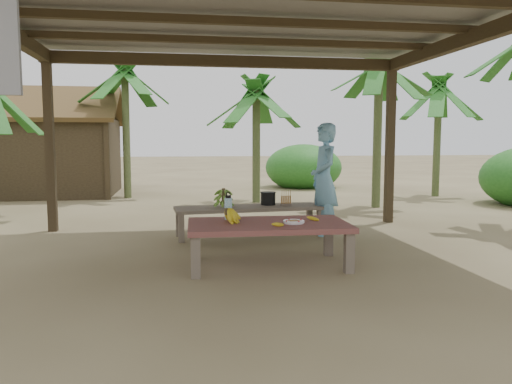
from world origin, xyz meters
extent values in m
plane|color=brown|center=(0.00, 0.00, 0.00)|extent=(80.00, 80.00, 0.00)
cube|color=black|center=(-2.80, 2.30, 1.35)|extent=(0.13, 0.13, 2.70)
cube|color=black|center=(2.80, 2.30, 1.35)|extent=(0.13, 0.13, 2.70)
cube|color=black|center=(0.00, 2.30, 2.70)|extent=(5.80, 0.14, 0.18)
cube|color=black|center=(2.80, 0.00, 2.70)|extent=(0.14, 4.80, 0.18)
cube|color=slate|center=(0.00, 0.00, 2.92)|extent=(6.60, 5.60, 0.06)
cube|color=brown|center=(-0.68, -0.79, 0.22)|extent=(0.10, 0.10, 0.44)
cube|color=brown|center=(0.96, -0.85, 0.22)|extent=(0.10, 0.10, 0.44)
cube|color=brown|center=(-0.65, 0.05, 0.22)|extent=(0.10, 0.10, 0.44)
cube|color=brown|center=(0.99, -0.01, 0.22)|extent=(0.10, 0.10, 0.44)
cube|color=maroon|center=(0.15, -0.40, 0.47)|extent=(1.84, 1.07, 0.06)
cube|color=brown|center=(-0.81, 1.08, 0.20)|extent=(0.09, 0.09, 0.40)
cube|color=brown|center=(1.25, 1.24, 0.20)|extent=(0.09, 0.09, 0.40)
cube|color=brown|center=(-0.84, 1.54, 0.20)|extent=(0.09, 0.09, 0.40)
cube|color=brown|center=(1.21, 1.70, 0.20)|extent=(0.09, 0.09, 0.40)
cube|color=brown|center=(0.20, 1.39, 0.42)|extent=(2.24, 0.77, 0.05)
cylinder|color=white|center=(0.43, -0.51, 0.51)|extent=(0.22, 0.22, 0.01)
cylinder|color=white|center=(0.43, -0.51, 0.52)|extent=(0.24, 0.24, 0.02)
cube|color=brown|center=(0.43, -0.51, 0.53)|extent=(0.14, 0.12, 0.02)
ellipsoid|color=yellow|center=(0.21, -0.68, 0.52)|extent=(0.16, 0.09, 0.04)
ellipsoid|color=yellow|center=(0.70, -0.33, 0.52)|extent=(0.15, 0.15, 0.04)
cylinder|color=#3E96C3|center=(-0.27, -0.12, 0.63)|extent=(0.09, 0.09, 0.26)
cylinder|color=black|center=(-0.27, -0.12, 0.77)|extent=(0.06, 0.06, 0.03)
torus|color=black|center=(-0.27, -0.12, 0.80)|extent=(0.06, 0.01, 0.06)
cylinder|color=black|center=(0.51, 1.52, 0.54)|extent=(0.22, 0.22, 0.19)
imported|color=#6CA8CC|center=(1.33, 1.33, 0.85)|extent=(0.41, 0.62, 1.69)
cube|color=black|center=(-4.50, 8.00, 1.00)|extent=(4.00, 3.00, 2.00)
cube|color=brown|center=(-4.50, 7.15, 2.35)|extent=(4.40, 1.73, 1.00)
cube|color=brown|center=(-4.50, 8.85, 2.35)|extent=(4.40, 1.73, 1.00)
cylinder|color=#596638|center=(3.36, 4.20, 1.53)|extent=(0.18, 0.18, 3.06)
cylinder|color=#596638|center=(0.96, 5.44, 1.28)|extent=(0.18, 0.18, 2.56)
cylinder|color=#596638|center=(-2.07, 6.85, 1.58)|extent=(0.18, 0.18, 3.16)
cylinder|color=#596638|center=(5.74, 6.02, 1.39)|extent=(0.18, 0.18, 2.79)
camera|label=1|loc=(-0.86, -5.89, 1.42)|focal=35.00mm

